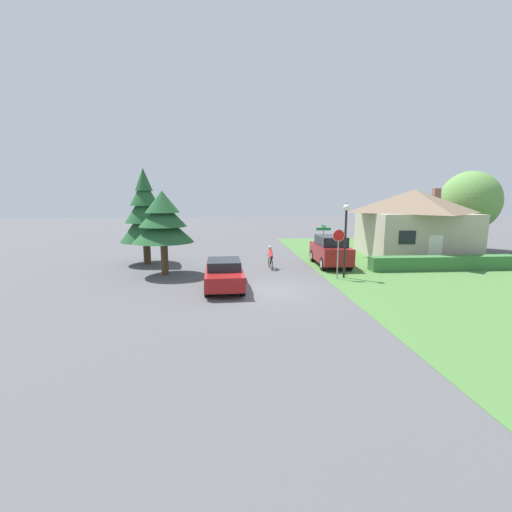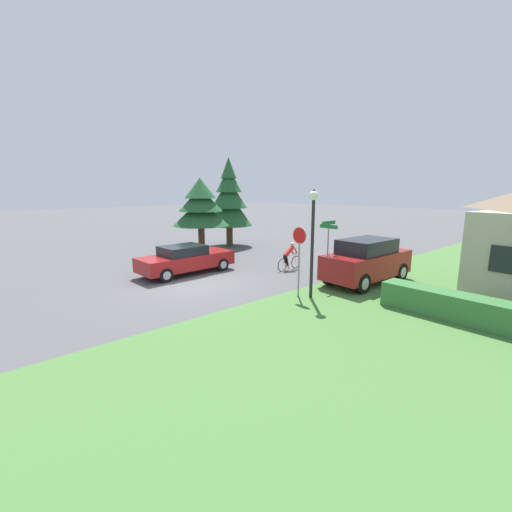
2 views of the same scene
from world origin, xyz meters
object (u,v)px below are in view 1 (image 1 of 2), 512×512
object	(u,v)px
sedan_left_lane	(224,273)
parked_suv_right	(330,251)
cyclist	(271,258)
deciduous_tree_right	(469,201)
cottage_house	(412,222)
stop_sign	(338,245)
street_lamp	(346,227)
conifer_tall_near	(163,221)
conifer_tall_far	(145,214)
street_name_sign	(323,240)

from	to	relation	value
sedan_left_lane	parked_suv_right	world-z (taller)	parked_suv_right
cyclist	deciduous_tree_right	xyz separation A→B (m)	(17.81, 6.81, 3.48)
cyclist	parked_suv_right	size ratio (longest dim) A/B	0.38
cottage_house	stop_sign	xyz separation A→B (m)	(-8.12, -7.30, -0.73)
stop_sign	street_lamp	bearing A→B (deg)	-156.17
cottage_house	conifer_tall_near	bearing A→B (deg)	-157.16
conifer_tall_near	conifer_tall_far	distance (m)	4.06
cyclist	conifer_tall_far	xyz separation A→B (m)	(-8.19, 2.35, 2.70)
street_lamp	conifer_tall_far	world-z (taller)	conifer_tall_far
cyclist	conifer_tall_near	xyz separation A→B (m)	(-6.34, -1.26, 2.45)
stop_sign	street_name_sign	world-z (taller)	street_name_sign
cyclist	deciduous_tree_right	size ratio (longest dim) A/B	0.26
stop_sign	sedan_left_lane	bearing A→B (deg)	10.44
parked_suv_right	street_lamp	xyz separation A→B (m)	(-0.25, -3.53, 1.84)
conifer_tall_near	cyclist	bearing A→B (deg)	11.26
sedan_left_lane	street_lamp	distance (m)	7.16
sedan_left_lane	conifer_tall_near	xyz separation A→B (m)	(-3.48, 3.18, 2.43)
street_name_sign	conifer_tall_far	distance (m)	11.84
cottage_house	conifer_tall_far	xyz separation A→B (m)	(-19.65, -1.88, 0.75)
parked_suv_right	conifer_tall_near	distance (m)	10.78
parked_suv_right	street_lamp	bearing A→B (deg)	177.86
cyclist	stop_sign	xyz separation A→B (m)	(3.34, -3.07, 1.21)
cottage_house	parked_suv_right	xyz separation A→B (m)	(-7.42, -3.54, -1.64)
street_lamp	deciduous_tree_right	bearing A→B (deg)	34.57
street_name_sign	street_lamp	bearing A→B (deg)	-70.11
sedan_left_lane	conifer_tall_near	distance (m)	5.30
sedan_left_lane	cyclist	size ratio (longest dim) A/B	2.74
street_lamp	conifer_tall_far	xyz separation A→B (m)	(-11.98, 5.20, 0.55)
sedan_left_lane	deciduous_tree_right	world-z (taller)	deciduous_tree_right
cyclist	street_lamp	world-z (taller)	street_lamp
conifer_tall_far	deciduous_tree_right	world-z (taller)	deciduous_tree_right
cyclist	deciduous_tree_right	bearing A→B (deg)	-71.27
cyclist	stop_sign	distance (m)	4.69
conifer_tall_far	street_lamp	bearing A→B (deg)	-23.46
conifer_tall_near	sedan_left_lane	bearing A→B (deg)	-42.37
parked_suv_right	deciduous_tree_right	xyz separation A→B (m)	(13.77, 6.13, 3.18)
street_name_sign	conifer_tall_near	xyz separation A→B (m)	(-9.44, -0.34, 1.21)
cottage_house	deciduous_tree_right	world-z (taller)	deciduous_tree_right
street_name_sign	deciduous_tree_right	bearing A→B (deg)	27.73
conifer_tall_near	parked_suv_right	bearing A→B (deg)	10.63
cottage_house	stop_sign	bearing A→B (deg)	-132.37
stop_sign	street_lamp	size ratio (longest dim) A/B	0.66
cyclist	sedan_left_lane	bearing A→B (deg)	145.00
cottage_house	cyclist	bearing A→B (deg)	-154.05
stop_sign	deciduous_tree_right	xyz separation A→B (m)	(14.47, 9.88, 2.27)
conifer_tall_far	street_name_sign	bearing A→B (deg)	-16.18
deciduous_tree_right	street_lamp	bearing A→B (deg)	-145.43
parked_suv_right	stop_sign	size ratio (longest dim) A/B	1.67
conifer_tall_far	deciduous_tree_right	distance (m)	26.39
street_name_sign	cottage_house	bearing A→B (deg)	31.62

